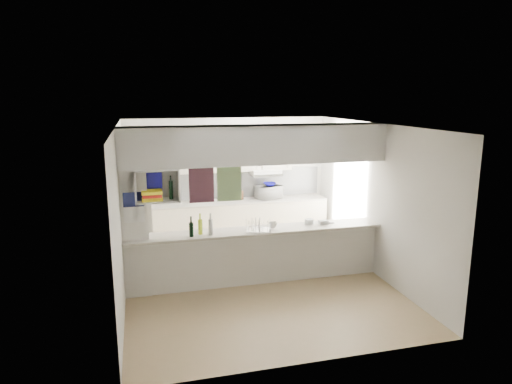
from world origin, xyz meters
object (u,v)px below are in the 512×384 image
object	(u,v)px
dish_rack	(258,225)
wine_bottles	(201,227)
bowl	(270,184)
microwave	(269,192)

from	to	relation	value
dish_rack	wine_bottles	world-z (taller)	wine_bottles
bowl	dish_rack	world-z (taller)	bowl
microwave	dish_rack	world-z (taller)	microwave
dish_rack	wine_bottles	xyz separation A→B (m)	(-0.92, -0.03, 0.04)
dish_rack	bowl	bearing A→B (deg)	82.79
microwave	bowl	world-z (taller)	bowl
microwave	wine_bottles	world-z (taller)	wine_bottles
bowl	dish_rack	distance (m)	2.31
bowl	wine_bottles	size ratio (longest dim) A/B	0.70
microwave	dish_rack	xyz separation A→B (m)	(-0.80, -2.17, -0.05)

